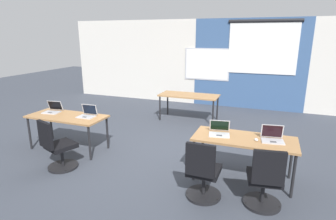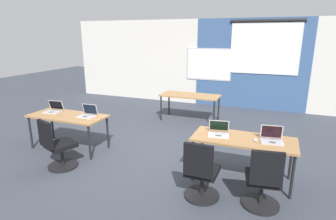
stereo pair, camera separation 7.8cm
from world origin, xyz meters
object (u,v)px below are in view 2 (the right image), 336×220
(laptop_near_right_inner, at_px, (219,132))
(chair_near_right_inner, at_px, (201,175))
(laptop_near_right_end, at_px, (272,138))
(desk_near_left, at_px, (68,118))
(chair_near_right_end, at_px, (263,184))
(mouse_near_right_end, at_px, (255,140))
(desk_far_center, at_px, (190,97))
(laptop_near_left_inner, at_px, (88,114))
(chair_near_left_inner, at_px, (57,148))
(desk_near_right, at_px, (243,142))
(laptop_near_left_end, at_px, (54,109))

(laptop_near_right_inner, distance_m, chair_near_right_inner, 0.91)
(laptop_near_right_end, relative_size, chair_near_right_inner, 0.40)
(desk_near_left, height_order, chair_near_right_end, chair_near_right_end)
(mouse_near_right_end, height_order, chair_near_right_inner, chair_near_right_inner)
(desk_near_left, bearing_deg, desk_far_center, 57.99)
(desk_far_center, distance_m, laptop_near_left_inner, 3.01)
(chair_near_right_end, distance_m, chair_near_left_inner, 3.43)
(desk_near_right, bearing_deg, chair_near_right_inner, -120.82)
(desk_near_left, bearing_deg, chair_near_left_inner, -61.33)
(chair_near_right_end, bearing_deg, chair_near_left_inner, -7.67)
(laptop_near_left_inner, bearing_deg, desk_near_right, -4.12)
(desk_near_right, bearing_deg, laptop_near_left_inner, 178.26)
(mouse_near_right_end, bearing_deg, chair_near_left_inner, -167.05)
(chair_near_right_end, xyz_separation_m, laptop_near_left_end, (-4.31, 0.80, 0.39))
(laptop_near_right_end, distance_m, chair_near_right_end, 0.83)
(desk_far_center, bearing_deg, laptop_near_right_inner, -64.14)
(desk_near_left, xyz_separation_m, laptop_near_right_inner, (3.09, 0.03, 0.11))
(desk_far_center, height_order, laptop_near_left_end, laptop_near_left_end)
(desk_near_left, distance_m, chair_near_left_inner, 0.95)
(desk_near_left, relative_size, desk_near_right, 1.00)
(desk_near_right, height_order, desk_far_center, same)
(laptop_near_right_inner, height_order, chair_near_left_inner, laptop_near_right_inner)
(desk_far_center, distance_m, laptop_near_right_end, 3.51)
(desk_far_center, distance_m, mouse_near_right_end, 3.44)
(laptop_near_right_inner, bearing_deg, desk_near_right, -13.86)
(desk_near_left, height_order, chair_near_right_inner, chair_near_right_inner)
(desk_near_right, height_order, chair_near_right_end, chair_near_right_end)
(laptop_near_right_end, xyz_separation_m, mouse_near_right_end, (-0.23, -0.08, -0.03))
(laptop_near_left_end, bearing_deg, laptop_near_right_inner, -9.33)
(laptop_near_left_inner, bearing_deg, chair_near_right_inner, -21.14)
(desk_near_right, relative_size, chair_near_left_inner, 1.74)
(chair_near_right_end, xyz_separation_m, laptop_near_right_inner, (-0.76, 0.72, 0.39))
(desk_far_center, xyz_separation_m, chair_near_left_inner, (-1.32, -3.59, -0.28))
(desk_near_right, distance_m, mouse_near_right_end, 0.20)
(desk_near_left, bearing_deg, desk_near_right, 0.00)
(chair_near_left_inner, bearing_deg, desk_near_left, -41.36)
(chair_near_right_inner, bearing_deg, desk_near_right, -120.10)
(desk_near_right, height_order, chair_near_left_inner, chair_near_left_inner)
(laptop_near_right_end, bearing_deg, desk_near_left, 172.11)
(desk_far_center, height_order, laptop_near_left_inner, laptop_near_left_inner)
(desk_far_center, height_order, chair_near_left_inner, chair_near_left_inner)
(desk_near_left, distance_m, chair_near_right_end, 3.93)
(desk_near_left, height_order, desk_near_right, same)
(chair_near_right_end, relative_size, laptop_near_left_inner, 2.69)
(laptop_near_left_end, bearing_deg, chair_near_right_inner, -22.47)
(chair_near_right_inner, bearing_deg, laptop_near_left_inner, -18.05)
(chair_near_left_inner, bearing_deg, desk_far_center, -90.13)
(laptop_near_left_inner, xyz_separation_m, chair_near_left_inner, (-0.00, -0.89, -0.39))
(laptop_near_left_inner, relative_size, chair_near_left_inner, 0.37)
(mouse_near_right_end, distance_m, laptop_near_right_inner, 0.59)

